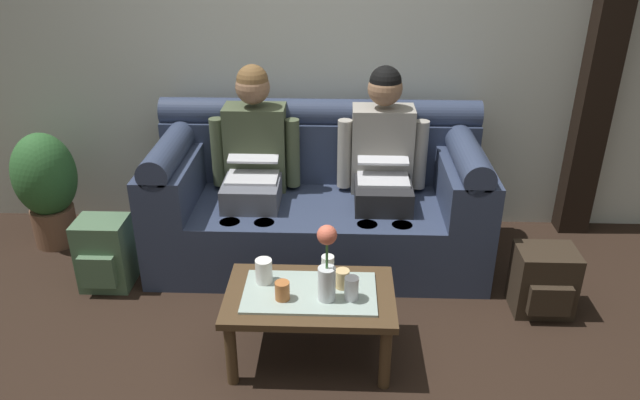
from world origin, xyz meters
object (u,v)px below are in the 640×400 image
Objects in this scene: person_left at (254,159)px; potted_plant at (46,184)px; backpack_left at (105,254)px; coffee_table at (310,302)px; couch at (318,201)px; backpack_right at (543,281)px; cup_near_left at (351,288)px; person_right at (383,161)px; cup_far_center at (264,271)px; cup_far_left at (328,268)px; flower_vase at (327,265)px; cup_near_right at (282,291)px; cup_far_right at (342,279)px.

person_left reaches higher than potted_plant.
backpack_left is at bearing -152.89° from person_left.
coffee_table is at bearing -31.49° from potted_plant.
backpack_right is at bearing -24.76° from couch.
couch is 1.42m from backpack_right.
cup_near_left reaches higher than coffee_table.
person_right reaches higher than cup_far_center.
cup_far_left is 0.34× the size of backpack_right.
couch is 4.72× the size of backpack_left.
cup_far_left is at bearing -84.76° from couch.
flower_vase is 4.29× the size of cup_near_right.
backpack_left is at bearing -165.20° from person_right.
person_left is at bearing 117.90° from cup_far_left.
couch is at bearing 76.42° from cup_far_center.
cup_near_right is 0.30m from cup_far_right.
flower_vase reaches higher than coffee_table.
cup_near_right is at bearing -30.28° from backpack_left.
person_right reaches higher than backpack_right.
backpack_left is at bearing 154.69° from coffee_table.
backpack_right is (1.40, 0.50, -0.25)m from cup_near_right.
person_left is 1.05m from backpack_left.
potted_plant is (-3.06, 0.65, 0.24)m from backpack_right.
cup_far_center is (-0.10, 0.14, 0.02)m from cup_near_right.
person_left is 13.37× the size of cup_near_right.
potted_plant is at bearing 146.80° from cup_far_center.
couch is 1.68× the size of person_right.
cup_far_center is 0.16× the size of potted_plant.
person_right is 1.11m from cup_near_left.
cup_near_left is at bearing -14.28° from coffee_table.
cup_far_right is 1.21m from backpack_right.
person_right reaches higher than potted_plant.
coffee_table is 6.64× the size of cup_far_center.
flower_vase is at bearing -31.63° from potted_plant.
cup_far_right is (0.28, 0.11, 0.00)m from cup_near_right.
cup_near_right is at bearing -34.94° from potted_plant.
backpack_left is 1.14× the size of backpack_right.
potted_plant is (-1.78, 1.09, 0.11)m from coffee_table.
couch is at bearing -2.02° from potted_plant.
person_right is 12.98× the size of cup_far_right.
person_left is at bearing 100.07° from cup_far_center.
coffee_table is at bearing -161.10° from backpack_right.
person_left is 9.85× the size of cup_far_center.
person_right reaches higher than backpack_left.
potted_plant reaches higher than cup_far_right.
backpack_left is (-1.33, 0.47, -0.24)m from cup_far_left.
cup_far_right is at bearing -4.68° from cup_far_center.
person_left is at bearing -2.71° from potted_plant.
potted_plant is (-1.78, 0.06, 0.06)m from couch.
flower_vase reaches higher than cup_far_left.
person_right is 1.16m from backpack_right.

